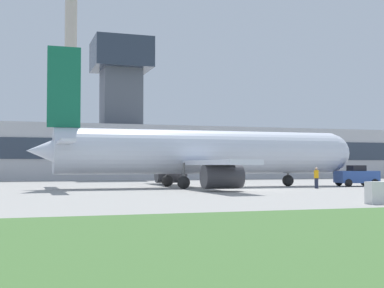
# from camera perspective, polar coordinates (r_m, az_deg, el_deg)

# --- Properties ---
(ground_plane) EXTENTS (400.00, 400.00, 0.00)m
(ground_plane) POSITION_cam_1_polar(r_m,az_deg,el_deg) (41.10, 6.68, -4.87)
(ground_plane) COLOR #999691
(terminal_building) EXTENTS (76.22, 11.55, 19.01)m
(terminal_building) POSITION_cam_1_polar(r_m,az_deg,el_deg) (74.00, -4.85, -0.44)
(terminal_building) COLOR #B2B2B7
(terminal_building) RESTS_ON ground_plane
(smokestack_left) EXTENTS (2.52, 2.52, 33.28)m
(smokestack_left) POSITION_cam_1_polar(r_m,az_deg,el_deg) (100.09, -12.84, 6.32)
(smokestack_left) COLOR #B2A899
(smokestack_left) RESTS_ON ground_plane
(airplane) EXTENTS (28.37, 23.95, 11.18)m
(airplane) POSITION_cam_1_polar(r_m,az_deg,el_deg) (45.05, 0.69, -0.97)
(airplane) COLOR silver
(airplane) RESTS_ON ground_plane
(pushback_tug) EXTENTS (3.78, 3.14, 1.87)m
(pushback_tug) POSITION_cam_1_polar(r_m,az_deg,el_deg) (49.87, 17.13, -3.36)
(pushback_tug) COLOR #2D4C93
(pushback_tug) RESTS_ON ground_plane
(ground_crew_person) EXTENTS (0.52, 0.52, 1.70)m
(ground_crew_person) POSITION_cam_1_polar(r_m,az_deg,el_deg) (44.44, 13.13, -3.51)
(ground_crew_person) COLOR #23283D
(ground_crew_person) RESTS_ON ground_plane
(utility_cabinet) EXTENTS (1.23, 0.63, 1.08)m
(utility_cabinet) POSITION_cam_1_polar(r_m,az_deg,el_deg) (27.42, 19.33, -4.93)
(utility_cabinet) COLOR silver
(utility_cabinet) RESTS_ON ground_plane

